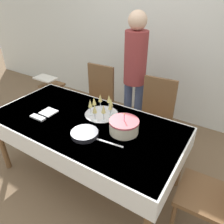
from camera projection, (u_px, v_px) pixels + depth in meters
name	position (u px, v px, depth m)	size (l,w,h in m)	color
ground_plane	(89.00, 175.00, 2.53)	(12.00, 12.00, 0.00)	brown
wall_back	(159.00, 29.00, 3.11)	(8.00, 0.05, 2.70)	silver
dining_table	(85.00, 130.00, 2.20)	(1.94, 0.97, 0.74)	white
dining_chair_far_left	(97.00, 98.00, 3.04)	(0.44, 0.44, 0.97)	brown
dining_chair_far_right	(155.00, 115.00, 2.64)	(0.45, 0.45, 0.97)	brown
dining_chair_right_end	(219.00, 193.00, 1.66)	(0.43, 0.43, 0.97)	brown
birthday_cake	(124.00, 126.00, 1.97)	(0.27, 0.27, 0.20)	beige
champagne_tray	(102.00, 107.00, 2.22)	(0.35, 0.35, 0.18)	silver
plate_stack_main	(85.00, 134.00, 1.95)	(0.25, 0.25, 0.04)	black
cake_knife	(107.00, 142.00, 1.87)	(0.30, 0.05, 0.00)	silver
fork_pile	(38.00, 118.00, 2.20)	(0.17, 0.06, 0.02)	silver
napkin_pile	(48.00, 112.00, 2.30)	(0.15, 0.15, 0.01)	white
person_standing	(135.00, 68.00, 2.71)	(0.28, 0.28, 1.67)	#3F4C72
high_chair	(51.00, 90.00, 3.39)	(0.33, 0.35, 0.71)	brown
gift_bag	(19.00, 128.00, 3.13)	(0.26, 0.16, 0.23)	#4CA5D8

